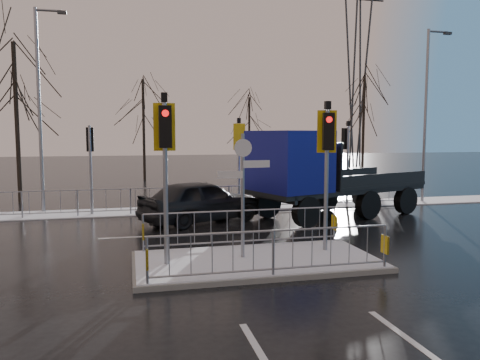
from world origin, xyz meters
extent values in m
plane|color=black|center=(0.00, 0.00, 0.00)|extent=(120.00, 120.00, 0.00)
cube|color=white|center=(0.00, 8.60, 0.02)|extent=(30.00, 2.00, 0.04)
cube|color=silver|center=(0.00, 3.80, 0.00)|extent=(8.00, 0.15, 0.01)
cube|color=slate|center=(0.00, 0.00, 0.06)|extent=(6.00, 3.00, 0.12)
cube|color=white|center=(0.00, 0.00, 0.14)|extent=(5.85, 2.85, 0.03)
cube|color=gold|center=(-2.70, -1.38, 0.67)|extent=(0.05, 0.28, 0.42)
cube|color=gold|center=(2.70, -1.38, 0.67)|extent=(0.05, 0.28, 0.42)
cube|color=gold|center=(-2.70, 1.38, 0.67)|extent=(0.05, 0.28, 0.42)
cube|color=gold|center=(2.70, 1.38, 0.67)|extent=(0.05, 0.28, 0.42)
cylinder|color=gray|center=(-2.20, 0.00, 2.02)|extent=(0.11, 0.11, 3.80)
cube|color=black|center=(-2.20, -0.18, 3.37)|extent=(0.28, 0.22, 0.95)
cylinder|color=red|center=(-2.20, -0.29, 3.67)|extent=(0.16, 0.04, 0.16)
cube|color=#E2B80D|center=(-2.20, 0.07, 3.37)|extent=(0.50, 0.03, 1.10)
cube|color=black|center=(-2.20, 0.00, 4.04)|extent=(0.14, 0.14, 0.22)
cylinder|color=gray|center=(2.00, 0.40, 1.97)|extent=(0.11, 0.11, 3.70)
cube|color=black|center=(1.95, 0.23, 3.27)|extent=(0.33, 0.28, 0.95)
cylinder|color=red|center=(1.93, 0.12, 3.57)|extent=(0.16, 0.08, 0.16)
cube|color=#E2B80D|center=(2.02, 0.47, 3.27)|extent=(0.49, 0.16, 1.10)
cube|color=black|center=(2.00, 0.40, 3.94)|extent=(0.14, 0.14, 0.22)
cylinder|color=gray|center=(-0.30, 0.20, 1.67)|extent=(0.09, 0.09, 3.10)
cube|color=silver|center=(0.05, 0.20, 2.47)|extent=(0.70, 0.14, 0.18)
cube|color=silver|center=(-0.62, 0.20, 2.22)|extent=(0.62, 0.15, 0.18)
cylinder|color=silver|center=(-0.30, 0.17, 2.87)|extent=(0.44, 0.03, 0.44)
cylinder|color=gray|center=(-4.50, 8.30, 1.79)|extent=(0.11, 0.11, 3.50)
cube|color=black|center=(-4.50, 8.48, 2.99)|extent=(0.28, 0.22, 0.95)
cylinder|color=red|center=(-4.50, 8.59, 3.29)|extent=(0.16, 0.04, 0.16)
cylinder|color=gray|center=(1.50, 8.30, 1.84)|extent=(0.11, 0.11, 3.60)
cube|color=black|center=(1.50, 8.48, 3.09)|extent=(0.28, 0.22, 0.95)
cylinder|color=red|center=(1.50, 8.59, 3.39)|extent=(0.16, 0.04, 0.16)
cube|color=#E2B80D|center=(1.50, 8.23, 3.09)|extent=(0.50, 0.03, 1.10)
cube|color=black|center=(1.50, 8.30, 3.76)|extent=(0.14, 0.14, 0.22)
cylinder|color=gray|center=(6.50, 8.30, 1.79)|extent=(0.11, 0.11, 3.50)
cube|color=black|center=(6.45, 8.47, 2.99)|extent=(0.33, 0.28, 0.95)
cylinder|color=red|center=(6.43, 8.58, 3.29)|extent=(0.16, 0.08, 0.16)
cube|color=black|center=(6.50, 8.30, 3.66)|extent=(0.14, 0.14, 0.22)
imported|color=black|center=(-0.49, 5.81, 0.78)|extent=(4.95, 3.57, 1.56)
cylinder|color=black|center=(2.87, 3.96, 0.54)|extent=(1.13, 0.67, 1.09)
cylinder|color=black|center=(2.12, 6.11, 0.54)|extent=(1.13, 0.67, 1.09)
cylinder|color=black|center=(5.74, 4.97, 0.54)|extent=(1.13, 0.67, 1.09)
cylinder|color=black|center=(4.98, 7.12, 0.54)|extent=(1.13, 0.67, 1.09)
cylinder|color=black|center=(7.79, 5.68, 0.54)|extent=(1.13, 0.67, 1.09)
cylinder|color=black|center=(7.03, 7.83, 0.54)|extent=(1.13, 0.67, 1.09)
cube|color=black|center=(4.95, 5.90, 1.06)|extent=(7.59, 4.72, 0.17)
cube|color=navy|center=(2.59, 5.07, 2.24)|extent=(2.91, 3.18, 2.17)
cube|color=black|center=(3.59, 5.42, 2.67)|extent=(0.76, 2.06, 1.19)
cube|color=#2D3033|center=(1.98, 4.86, 1.03)|extent=(0.95, 2.40, 0.38)
cube|color=black|center=(6.08, 6.29, 1.22)|extent=(5.37, 4.04, 0.13)
cube|color=black|center=(3.87, 5.52, 2.08)|extent=(0.94, 2.49, 1.63)
cylinder|color=black|center=(-8.00, 12.50, 3.68)|extent=(0.20, 0.20, 7.36)
cylinder|color=black|center=(-2.00, 22.00, 3.45)|extent=(0.19, 0.19, 6.90)
cylinder|color=black|center=(6.00, 24.00, 2.99)|extent=(0.16, 0.16, 5.98)
cylinder|color=black|center=(14.00, 21.00, 3.68)|extent=(0.20, 0.20, 7.36)
cylinder|color=gray|center=(10.50, 8.50, 4.00)|extent=(0.14, 0.14, 8.00)
cylinder|color=gray|center=(11.00, 8.50, 7.90)|extent=(1.00, 0.10, 0.10)
cube|color=#2D3033|center=(11.50, 8.50, 7.85)|extent=(0.35, 0.18, 0.12)
cylinder|color=gray|center=(-6.50, 9.50, 4.10)|extent=(0.14, 0.14, 8.20)
cylinder|color=gray|center=(-6.00, 9.50, 8.10)|extent=(1.00, 0.10, 0.10)
cube|color=#2D3033|center=(-5.50, 9.50, 8.05)|extent=(0.35, 0.18, 0.12)
cylinder|color=#2D3033|center=(18.60, 30.60, 10.00)|extent=(1.18, 1.18, 19.97)
cylinder|color=#2D3033|center=(17.40, 30.60, 10.00)|extent=(1.18, 1.18, 19.97)
cylinder|color=#2D3033|center=(18.60, 29.40, 10.00)|extent=(1.18, 1.18, 19.97)
cylinder|color=#2D3033|center=(17.40, 29.40, 10.00)|extent=(1.18, 1.18, 19.97)
camera|label=1|loc=(-3.00, -10.91, 3.22)|focal=35.00mm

